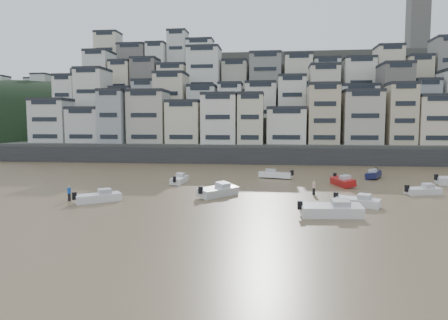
# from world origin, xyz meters

# --- Properties ---
(ground) EXTENTS (400.00, 400.00, 0.00)m
(ground) POSITION_xyz_m (0.00, 0.00, 0.00)
(ground) COLOR olive
(ground) RESTS_ON ground
(sea_strip) EXTENTS (340.00, 340.00, 0.00)m
(sea_strip) POSITION_xyz_m (-110.00, 145.00, 0.01)
(sea_strip) COLOR #435B60
(sea_strip) RESTS_ON ground
(harbor_wall) EXTENTS (140.00, 3.00, 3.50)m
(harbor_wall) POSITION_xyz_m (10.00, 65.00, 1.75)
(harbor_wall) COLOR #38383A
(harbor_wall) RESTS_ON ground
(hillside) EXTENTS (141.04, 66.00, 50.00)m
(hillside) POSITION_xyz_m (14.73, 104.84, 13.01)
(hillside) COLOR #4C4C47
(hillside) RESTS_ON ground
(headland) EXTENTS (216.00, 135.00, 53.33)m
(headland) POSITION_xyz_m (-95.00, 135.00, 0.02)
(headland) COLOR black
(headland) RESTS_ON ground
(boat_a) EXTENTS (6.28, 2.58, 1.67)m
(boat_a) POSITION_xyz_m (13.90, 16.97, 0.83)
(boat_a) COLOR white
(boat_a) RESTS_ON ground
(boat_b) EXTENTS (5.08, 3.60, 1.33)m
(boat_b) POSITION_xyz_m (17.33, 22.25, 0.67)
(boat_b) COLOR white
(boat_b) RESTS_ON ground
(boat_c) EXTENTS (5.15, 5.91, 1.62)m
(boat_c) POSITION_xyz_m (2.10, 26.11, 0.81)
(boat_c) COLOR silver
(boat_c) RESTS_ON ground
(boat_d) EXTENTS (5.00, 2.98, 1.30)m
(boat_d) POSITION_xyz_m (26.71, 30.40, 0.65)
(boat_d) COLOR silver
(boat_d) RESTS_ON ground
(boat_e) EXTENTS (3.19, 5.83, 1.51)m
(boat_e) POSITION_xyz_m (18.15, 36.30, 0.76)
(boat_e) COLOR #A31414
(boat_e) RESTS_ON ground
(boat_f) EXTENTS (1.91, 5.35, 1.44)m
(boat_f) POSITION_xyz_m (-4.97, 36.04, 0.72)
(boat_f) COLOR white
(boat_f) RESTS_ON ground
(boat_h) EXTENTS (5.92, 3.40, 1.53)m
(boat_h) POSITION_xyz_m (8.95, 42.85, 0.77)
(boat_h) COLOR white
(boat_h) RESTS_ON ground
(boat_i) EXTENTS (3.93, 5.85, 1.52)m
(boat_i) POSITION_xyz_m (24.34, 44.79, 0.76)
(boat_i) COLOR #141840
(boat_i) RESTS_ON ground
(boat_j) EXTENTS (5.25, 4.61, 1.44)m
(boat_j) POSITION_xyz_m (-10.57, 21.22, 0.72)
(boat_j) COLOR white
(boat_j) RESTS_ON ground
(person_blue) EXTENTS (0.44, 0.44, 1.74)m
(person_blue) POSITION_xyz_m (-14.09, 21.47, 0.87)
(person_blue) COLOR #174AAC
(person_blue) RESTS_ON ground
(person_pink) EXTENTS (0.44, 0.44, 1.74)m
(person_pink) POSITION_xyz_m (13.47, 28.71, 0.87)
(person_pink) COLOR #DEAB9C
(person_pink) RESTS_ON ground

